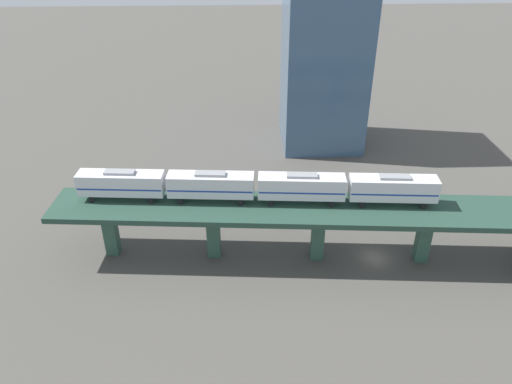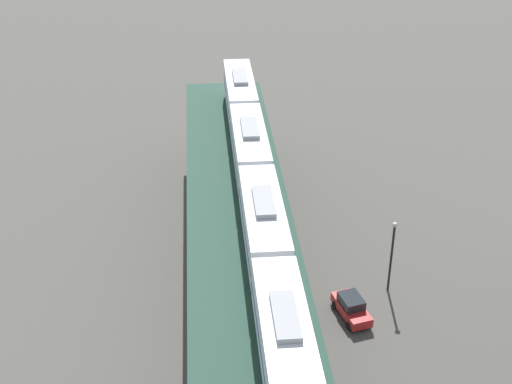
# 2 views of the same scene
# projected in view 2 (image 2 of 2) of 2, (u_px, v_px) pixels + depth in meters

# --- Properties ---
(elevated_viaduct) EXTENTS (15.50, 92.37, 8.55)m
(elevated_viaduct) POSITION_uv_depth(u_px,v_px,m) (257.00, 371.00, 43.29)
(elevated_viaduct) COLOR #244135
(elevated_viaduct) RESTS_ON ground
(subway_train) EXTENTS (6.67, 49.87, 4.45)m
(subway_train) POSITION_uv_depth(u_px,v_px,m) (256.00, 181.00, 56.47)
(subway_train) COLOR silver
(subway_train) RESTS_ON elevated_viaduct
(street_car_red) EXTENTS (2.49, 4.63, 1.89)m
(street_car_red) POSITION_uv_depth(u_px,v_px,m) (351.00, 307.00, 58.70)
(street_car_red) COLOR #AD1E1E
(street_car_red) RESTS_ON ground
(street_lamp) EXTENTS (0.44, 0.44, 6.94)m
(street_lamp) POSITION_uv_depth(u_px,v_px,m) (392.00, 251.00, 60.24)
(street_lamp) COLOR black
(street_lamp) RESTS_ON ground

